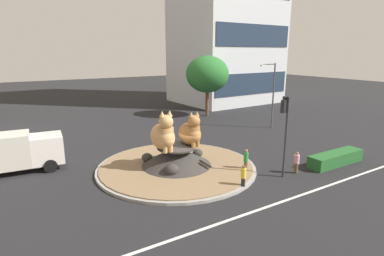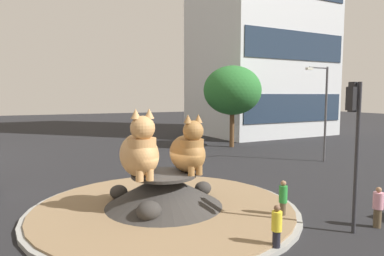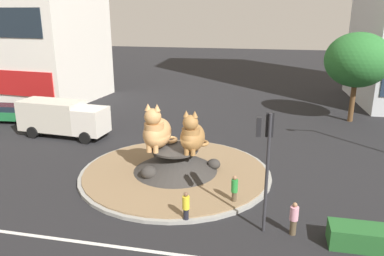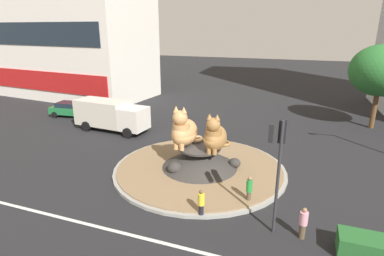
# 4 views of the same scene
# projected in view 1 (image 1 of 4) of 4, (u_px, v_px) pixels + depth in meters

# --- Properties ---
(ground_plane) EXTENTS (160.00, 160.00, 0.00)m
(ground_plane) POSITION_uv_depth(u_px,v_px,m) (177.00, 168.00, 22.20)
(ground_plane) COLOR black
(lane_centreline) EXTENTS (112.00, 0.20, 0.01)m
(lane_centreline) POSITION_uv_depth(u_px,v_px,m) (246.00, 214.00, 15.93)
(lane_centreline) COLOR silver
(lane_centreline) RESTS_ON ground
(roundabout_island) EXTENTS (11.30, 11.30, 1.63)m
(roundabout_island) POSITION_uv_depth(u_px,v_px,m) (176.00, 161.00, 22.06)
(roundabout_island) COLOR gray
(roundabout_island) RESTS_ON ground
(cat_statue_calico) EXTENTS (1.78, 2.71, 2.79)m
(cat_statue_calico) POSITION_uv_depth(u_px,v_px,m) (163.00, 135.00, 20.92)
(cat_statue_calico) COLOR tan
(cat_statue_calico) RESTS_ON roundabout_island
(cat_statue_tabby) EXTENTS (1.51, 2.45, 2.51)m
(cat_statue_tabby) POSITION_uv_depth(u_px,v_px,m) (191.00, 132.00, 21.98)
(cat_statue_tabby) COLOR #9E703D
(cat_statue_tabby) RESTS_ON roundabout_island
(traffic_light_mast) EXTENTS (0.71, 0.57, 5.39)m
(traffic_light_mast) POSITION_uv_depth(u_px,v_px,m) (285.00, 119.00, 19.76)
(traffic_light_mast) COLOR #2D2D33
(traffic_light_mast) RESTS_ON ground
(clipped_hedge_strip) EXTENTS (4.99, 1.20, 0.90)m
(clipped_hedge_strip) POSITION_uv_depth(u_px,v_px,m) (336.00, 158.00, 22.88)
(clipped_hedge_strip) COLOR #235B28
(clipped_hedge_strip) RESTS_ON ground
(broadleaf_tree_behind_island) EXTENTS (5.43, 5.43, 7.68)m
(broadleaf_tree_behind_island) POSITION_uv_depth(u_px,v_px,m) (207.00, 74.00, 38.93)
(broadleaf_tree_behind_island) COLOR brown
(broadleaf_tree_behind_island) RESTS_ON ground
(streetlight_arm) EXTENTS (2.18, 0.32, 6.98)m
(streetlight_arm) POSITION_uv_depth(u_px,v_px,m) (272.00, 91.00, 32.82)
(streetlight_arm) COLOR #4C4C51
(streetlight_arm) RESTS_ON ground
(pedestrian_pink_shirt) EXTENTS (0.37, 0.37, 1.54)m
(pedestrian_pink_shirt) POSITION_uv_depth(u_px,v_px,m) (296.00, 162.00, 21.11)
(pedestrian_pink_shirt) COLOR brown
(pedestrian_pink_shirt) RESTS_ON ground
(pedestrian_green_shirt) EXTENTS (0.33, 0.33, 1.62)m
(pedestrian_green_shirt) POSITION_uv_depth(u_px,v_px,m) (246.00, 160.00, 21.38)
(pedestrian_green_shirt) COLOR brown
(pedestrian_green_shirt) RESTS_ON ground
(pedestrian_yellow_shirt) EXTENTS (0.33, 0.33, 1.54)m
(pedestrian_yellow_shirt) POSITION_uv_depth(u_px,v_px,m) (243.00, 176.00, 18.67)
(pedestrian_yellow_shirt) COLOR black
(pedestrian_yellow_shirt) RESTS_ON ground
(delivery_box_truck) EXTENTS (7.09, 2.97, 2.74)m
(delivery_box_truck) POSITION_uv_depth(u_px,v_px,m) (6.00, 152.00, 20.95)
(delivery_box_truck) COLOR silver
(delivery_box_truck) RESTS_ON ground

